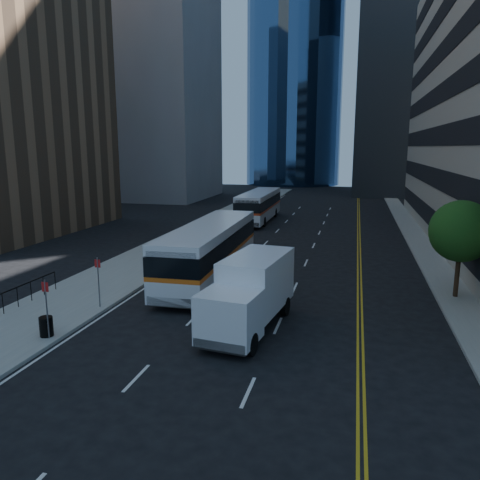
{
  "coord_description": "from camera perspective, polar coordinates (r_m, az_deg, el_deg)",
  "views": [
    {
      "loc": [
        3.62,
        -17.72,
        7.9
      ],
      "look_at": [
        -2.53,
        7.15,
        2.8
      ],
      "focal_mm": 35.0,
      "sensor_mm": 36.0,
      "label": 1
    }
  ],
  "objects": [
    {
      "name": "bus_front",
      "position": [
        28.33,
        -3.67,
        -1.14
      ],
      "size": [
        3.07,
        13.02,
        3.35
      ],
      "rotation": [
        0.0,
        0.0,
        0.02
      ],
      "color": "white",
      "rests_on": "ground"
    },
    {
      "name": "ground",
      "position": [
        19.74,
        2.21,
        -12.34
      ],
      "size": [
        160.0,
        160.0,
        0.0
      ],
      "primitive_type": "plane",
      "color": "black",
      "rests_on": "ground"
    },
    {
      "name": "sidewalk_east",
      "position": [
        43.77,
        20.71,
        0.22
      ],
      "size": [
        2.0,
        90.0,
        0.15
      ],
      "primitive_type": "cube",
      "color": "gray",
      "rests_on": "ground"
    },
    {
      "name": "sidewalk_west",
      "position": [
        45.67,
        -4.33,
        1.36
      ],
      "size": [
        5.0,
        90.0,
        0.15
      ],
      "primitive_type": "cube",
      "color": "gray",
      "rests_on": "ground"
    },
    {
      "name": "bus_rear",
      "position": [
        50.72,
        2.35,
        4.26
      ],
      "size": [
        2.76,
        12.3,
        3.17
      ],
      "rotation": [
        0.0,
        0.0,
        0.0
      ],
      "color": "silver",
      "rests_on": "ground"
    },
    {
      "name": "trash_can",
      "position": [
        21.38,
        -22.55,
        -9.71
      ],
      "size": [
        0.57,
        0.57,
        0.83
      ],
      "primitive_type": "cylinder",
      "rotation": [
        0.0,
        0.0,
        0.03
      ],
      "color": "black",
      "rests_on": "sidewalk_west"
    },
    {
      "name": "office_tower_north",
      "position": [
        93.52,
        24.55,
        23.98
      ],
      "size": [
        30.0,
        28.0,
        60.0
      ],
      "primitive_type": "cube",
      "color": "gray",
      "rests_on": "ground"
    },
    {
      "name": "box_truck",
      "position": [
        20.57,
        1.23,
        -6.41
      ],
      "size": [
        3.09,
        6.79,
        3.14
      ],
      "rotation": [
        0.0,
        0.0,
        -0.13
      ],
      "color": "white",
      "rests_on": "ground"
    },
    {
      "name": "midrise_west",
      "position": [
        77.16,
        -10.98,
        18.21
      ],
      "size": [
        18.0,
        18.0,
        35.0
      ],
      "primitive_type": "cube",
      "color": "gray",
      "rests_on": "ground"
    },
    {
      "name": "street_tree",
      "position": [
        26.62,
        25.36,
        0.96
      ],
      "size": [
        3.2,
        3.2,
        5.1
      ],
      "color": "#332114",
      "rests_on": "sidewalk_east"
    }
  ]
}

